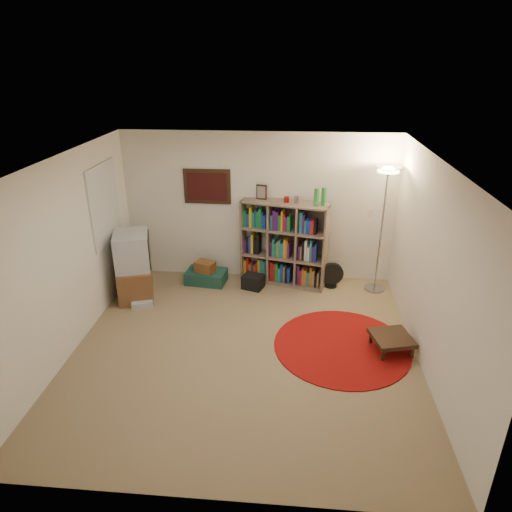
{
  "coord_description": "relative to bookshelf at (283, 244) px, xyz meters",
  "views": [
    {
      "loc": [
        0.59,
        -5.01,
        3.59
      ],
      "look_at": [
        0.1,
        0.6,
        1.1
      ],
      "focal_mm": 32.0,
      "sensor_mm": 36.0,
      "label": 1
    }
  ],
  "objects": [
    {
      "name": "room",
      "position": [
        -0.48,
        -2.0,
        0.57
      ],
      "size": [
        4.54,
        4.54,
        2.54
      ],
      "color": "#846D4D",
      "rests_on": "ground"
    },
    {
      "name": "bookshelf",
      "position": [
        0.0,
        0.0,
        0.0
      ],
      "size": [
        1.48,
        0.74,
        1.71
      ],
      "rotation": [
        0.0,
        0.0,
        -0.24
      ],
      "color": "#745D4D",
      "rests_on": "ground"
    },
    {
      "name": "floor_lamp",
      "position": [
        1.55,
        -0.17,
        1.03
      ],
      "size": [
        0.4,
        0.4,
        2.07
      ],
      "rotation": [
        0.0,
        0.0,
        -0.0
      ],
      "color": "#9E9EA3",
      "rests_on": "ground"
    },
    {
      "name": "floor_fan",
      "position": [
        0.83,
        -0.14,
        -0.47
      ],
      "size": [
        0.39,
        0.23,
        0.44
      ],
      "rotation": [
        0.0,
        0.0,
        0.14
      ],
      "color": "black",
      "rests_on": "ground"
    },
    {
      "name": "tv_stand",
      "position": [
        -2.33,
        -0.74,
        -0.17
      ],
      "size": [
        0.71,
        0.86,
        1.09
      ],
      "rotation": [
        0.0,
        0.0,
        0.29
      ],
      "color": "brown",
      "rests_on": "ground"
    },
    {
      "name": "dvd_box",
      "position": [
        -2.14,
        -1.04,
        -0.64
      ],
      "size": [
        0.38,
        0.35,
        0.11
      ],
      "rotation": [
        0.0,
        0.0,
        0.29
      ],
      "color": "#B7B6BB",
      "rests_on": "ground"
    },
    {
      "name": "suitcase",
      "position": [
        -1.3,
        -0.16,
        -0.58
      ],
      "size": [
        0.71,
        0.5,
        0.21
      ],
      "rotation": [
        0.0,
        0.0,
        -0.11
      ],
      "color": "#163D34",
      "rests_on": "ground"
    },
    {
      "name": "wicker_basket",
      "position": [
        -1.31,
        -0.18,
        -0.39
      ],
      "size": [
        0.38,
        0.33,
        0.18
      ],
      "rotation": [
        0.0,
        0.0,
        -0.37
      ],
      "color": "brown",
      "rests_on": "suitcase"
    },
    {
      "name": "duffel_bag",
      "position": [
        -0.48,
        -0.29,
        -0.58
      ],
      "size": [
        0.4,
        0.36,
        0.23
      ],
      "rotation": [
        0.0,
        0.0,
        -0.33
      ],
      "color": "black",
      "rests_on": "ground"
    },
    {
      "name": "red_rug",
      "position": [
        0.86,
        -1.87,
        -0.68
      ],
      "size": [
        1.82,
        1.82,
        0.02
      ],
      "color": "maroon",
      "rests_on": "ground"
    },
    {
      "name": "side_table",
      "position": [
        1.5,
        -1.91,
        -0.5
      ],
      "size": [
        0.6,
        0.6,
        0.23
      ],
      "rotation": [
        0.0,
        0.0,
        0.25
      ],
      "color": "black",
      "rests_on": "ground"
    }
  ]
}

